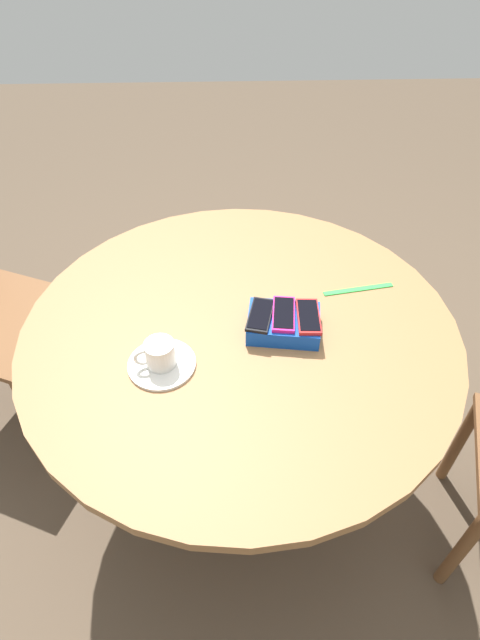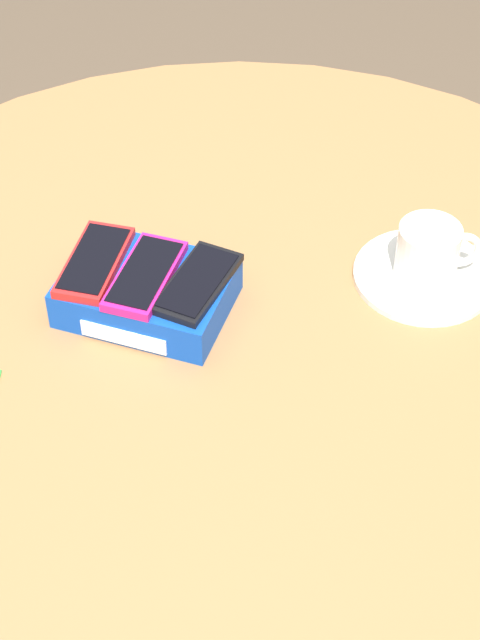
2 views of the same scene
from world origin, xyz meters
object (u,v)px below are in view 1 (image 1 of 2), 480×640
at_px(round_table, 240,349).
at_px(phone_red, 308,316).
at_px(lanyard_strap, 358,289).
at_px(phone_magenta, 284,314).
at_px(phone_black, 260,315).
at_px(coffee_cup, 159,354).
at_px(saucer, 162,364).
at_px(phone_box, 283,323).

relative_size(round_table, phone_red, 8.94).
bearing_deg(lanyard_strap, phone_magenta, 32.86).
distance_m(phone_red, phone_black, 0.12).
relative_size(phone_black, coffee_cup, 1.34).
relative_size(coffee_cup, lanyard_strap, 0.48).
bearing_deg(saucer, phone_magenta, -159.47).
distance_m(phone_box, phone_magenta, 0.03).
relative_size(phone_box, lanyard_strap, 0.97).
bearing_deg(phone_red, coffee_cup, 15.74).
height_order(saucer, lanyard_strap, saucer).
xyz_separation_m(phone_box, saucer, (0.31, 0.11, -0.02)).
distance_m(coffee_cup, lanyard_strap, 0.60).
relative_size(round_table, phone_box, 5.73).
relative_size(phone_red, saucer, 0.77).
bearing_deg(phone_red, phone_box, -6.21).
bearing_deg(phone_magenta, saucer, 20.53).
relative_size(phone_box, phone_black, 1.50).
xyz_separation_m(phone_box, lanyard_strap, (-0.23, -0.15, -0.02)).
bearing_deg(coffee_cup, phone_box, -160.25).
bearing_deg(phone_black, phone_red, 174.97).
height_order(round_table, phone_red, phone_red).
relative_size(round_table, lanyard_strap, 5.58).
xyz_separation_m(phone_red, phone_magenta, (0.06, -0.01, 0.00)).
xyz_separation_m(phone_black, saucer, (0.24, 0.11, -0.05)).
relative_size(round_table, coffee_cup, 11.58).
distance_m(phone_red, coffee_cup, 0.38).
height_order(phone_box, saucer, phone_box).
relative_size(phone_box, phone_magenta, 1.51).
height_order(phone_box, phone_magenta, phone_magenta).
height_order(phone_black, lanyard_strap, phone_black).
distance_m(round_table, phone_black, 0.15).
bearing_deg(saucer, round_table, -146.18).
xyz_separation_m(phone_red, coffee_cup, (0.37, 0.10, -0.01)).
bearing_deg(round_table, coffee_cup, 33.65).
relative_size(phone_magenta, phone_black, 0.99).
bearing_deg(lanyard_strap, phone_red, 43.44).
height_order(phone_box, phone_black, phone_black).
bearing_deg(coffee_cup, phone_red, -164.26).
distance_m(round_table, phone_red, 0.23).
xyz_separation_m(phone_magenta, phone_black, (0.06, 0.00, -0.00)).
bearing_deg(phone_magenta, phone_red, 170.08).
height_order(round_table, phone_box, phone_box).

